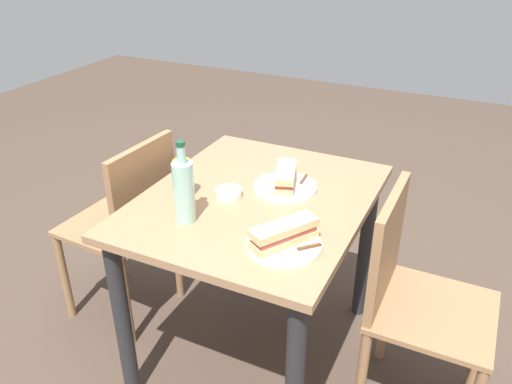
% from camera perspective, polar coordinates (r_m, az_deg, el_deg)
% --- Properties ---
extents(ground_plane, '(8.00, 8.00, 0.00)m').
position_cam_1_polar(ground_plane, '(2.33, 0.00, -16.77)').
color(ground_plane, '#47382D').
extents(dining_table, '(0.96, 0.79, 0.74)m').
position_cam_1_polar(dining_table, '(1.94, 0.00, -3.92)').
color(dining_table, '#997251').
rests_on(dining_table, ground).
extents(chair_far, '(0.40, 0.40, 0.86)m').
position_cam_1_polar(chair_far, '(1.88, 16.74, -10.88)').
color(chair_far, '#936B47').
rests_on(chair_far, ground).
extents(chair_near, '(0.42, 0.42, 0.86)m').
position_cam_1_polar(chair_near, '(2.27, -13.80, -3.10)').
color(chair_near, '#936B47').
rests_on(chair_near, ground).
extents(plate_near, '(0.24, 0.24, 0.01)m').
position_cam_1_polar(plate_near, '(1.93, 3.26, 0.56)').
color(plate_near, white).
rests_on(plate_near, dining_table).
extents(baguette_sandwich_near, '(0.20, 0.13, 0.07)m').
position_cam_1_polar(baguette_sandwich_near, '(1.91, 3.29, 1.67)').
color(baguette_sandwich_near, '#DBB77A').
rests_on(baguette_sandwich_near, plate_near).
extents(knife_near, '(0.18, 0.03, 0.01)m').
position_cam_1_polar(knife_near, '(1.94, 4.96, 0.89)').
color(knife_near, silver).
rests_on(knife_near, plate_near).
extents(plate_far, '(0.24, 0.24, 0.01)m').
position_cam_1_polar(plate_far, '(1.60, 3.07, -5.86)').
color(plate_far, silver).
rests_on(plate_far, dining_table).
extents(baguette_sandwich_far, '(0.23, 0.18, 0.07)m').
position_cam_1_polar(baguette_sandwich_far, '(1.58, 3.11, -4.61)').
color(baguette_sandwich_far, '#DBB77A').
rests_on(baguette_sandwich_far, plate_far).
extents(knife_far, '(0.14, 0.13, 0.01)m').
position_cam_1_polar(knife_far, '(1.56, 4.62, -6.37)').
color(knife_far, silver).
rests_on(knife_far, plate_far).
extents(water_bottle, '(0.07, 0.07, 0.29)m').
position_cam_1_polar(water_bottle, '(1.69, -8.00, 0.18)').
color(water_bottle, '#99C6B7').
rests_on(water_bottle, dining_table).
extents(beer_glass, '(0.06, 0.06, 0.15)m').
position_cam_1_polar(beer_glass, '(1.86, -8.11, 1.46)').
color(beer_glass, gold).
rests_on(beer_glass, dining_table).
extents(olive_bowl, '(0.10, 0.10, 0.03)m').
position_cam_1_polar(olive_bowl, '(1.87, -3.05, -0.12)').
color(olive_bowl, silver).
rests_on(olive_bowl, dining_table).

